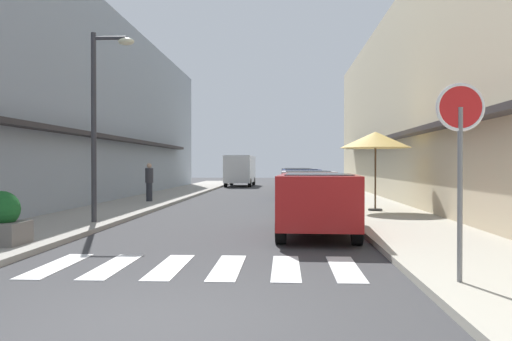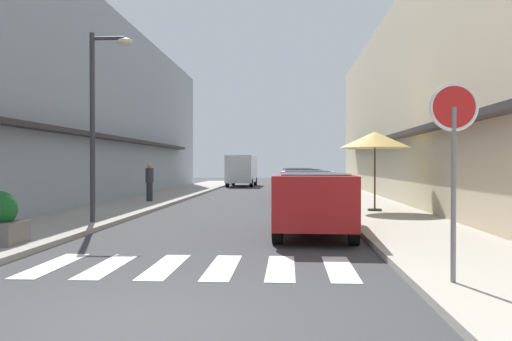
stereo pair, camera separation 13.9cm
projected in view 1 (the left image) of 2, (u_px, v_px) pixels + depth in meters
name	position (u px, v px, depth m)	size (l,w,h in m)	color
ground_plane	(251.00, 205.00, 22.04)	(90.66, 90.66, 0.00)	#38383A
sidewalk_left	(139.00, 203.00, 22.29)	(2.85, 57.69, 0.12)	#9E998E
sidewalk_right	(365.00, 204.00, 21.79)	(2.85, 57.69, 0.12)	#ADA899
building_row_left	(58.00, 106.00, 23.51)	(5.50, 39.09, 8.52)	#939EA8
building_row_right	(455.00, 102.00, 22.59)	(5.50, 39.09, 8.69)	beige
crosswalk	(199.00, 267.00, 8.75)	(5.20, 2.20, 0.01)	silver
parked_car_near	(318.00, 197.00, 12.64)	(1.96, 4.46, 1.47)	maroon
parked_car_mid	(307.00, 186.00, 18.67)	(1.83, 4.23, 1.47)	silver
parked_car_far	(301.00, 180.00, 25.58)	(1.83, 4.06, 1.47)	navy
parked_car_distant	(298.00, 177.00, 32.39)	(1.93, 4.08, 1.47)	#4C5156
delivery_van	(240.00, 168.00, 41.31)	(2.11, 5.44, 2.37)	silver
round_street_sign	(460.00, 130.00, 7.11)	(0.65, 0.07, 2.65)	slate
street_lamp	(101.00, 106.00, 14.49)	(1.19, 0.28, 5.13)	#38383D
cafe_umbrella	(375.00, 140.00, 18.13)	(2.40, 2.40, 2.68)	#262626
planter_corner	(1.00, 221.00, 10.46)	(0.87, 0.87, 1.05)	slate
pedestrian_walking_near	(149.00, 181.00, 22.73)	(0.34, 0.34, 1.62)	#282B33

